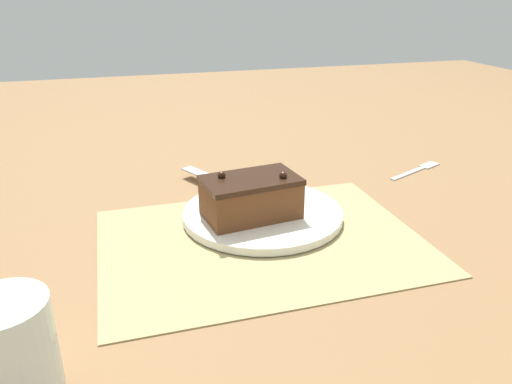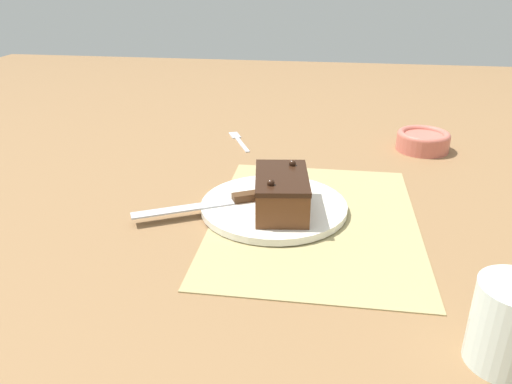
{
  "view_description": "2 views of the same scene",
  "coord_description": "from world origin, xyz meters",
  "px_view_note": "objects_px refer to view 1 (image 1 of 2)",
  "views": [
    {
      "loc": [
        -0.19,
        -0.61,
        0.35
      ],
      "look_at": [
        0.01,
        0.07,
        0.05
      ],
      "focal_mm": 35.0,
      "sensor_mm": 36.0,
      "label": 1
    },
    {
      "loc": [
        -0.75,
        -0.01,
        0.39
      ],
      "look_at": [
        0.03,
        0.1,
        0.03
      ],
      "focal_mm": 35.0,
      "sensor_mm": 36.0,
      "label": 2
    }
  ],
  "objects_px": {
    "cake_plate": "(263,213)",
    "chocolate_cake": "(252,197)",
    "serving_knife": "(246,191)",
    "drinking_glass": "(10,349)",
    "dessert_fork": "(419,169)"
  },
  "relations": [
    {
      "from": "serving_knife",
      "to": "cake_plate",
      "type": "bearing_deg",
      "value": -110.53
    },
    {
      "from": "cake_plate",
      "to": "dessert_fork",
      "type": "relative_size",
      "value": 1.76
    },
    {
      "from": "cake_plate",
      "to": "chocolate_cake",
      "type": "xyz_separation_m",
      "value": [
        -0.02,
        -0.01,
        0.04
      ]
    },
    {
      "from": "serving_knife",
      "to": "drinking_glass",
      "type": "distance_m",
      "value": 0.48
    },
    {
      "from": "cake_plate",
      "to": "drinking_glass",
      "type": "distance_m",
      "value": 0.43
    },
    {
      "from": "chocolate_cake",
      "to": "drinking_glass",
      "type": "bearing_deg",
      "value": -138.15
    },
    {
      "from": "cake_plate",
      "to": "chocolate_cake",
      "type": "bearing_deg",
      "value": -144.76
    },
    {
      "from": "cake_plate",
      "to": "drinking_glass",
      "type": "xyz_separation_m",
      "value": [
        -0.32,
        -0.29,
        0.04
      ]
    },
    {
      "from": "chocolate_cake",
      "to": "drinking_glass",
      "type": "xyz_separation_m",
      "value": [
        -0.3,
        -0.27,
        0.0
      ]
    },
    {
      "from": "chocolate_cake",
      "to": "serving_knife",
      "type": "bearing_deg",
      "value": 81.53
    },
    {
      "from": "chocolate_cake",
      "to": "serving_knife",
      "type": "xyz_separation_m",
      "value": [
        0.01,
        0.09,
        -0.03
      ]
    },
    {
      "from": "drinking_glass",
      "to": "dessert_fork",
      "type": "bearing_deg",
      "value": 30.85
    },
    {
      "from": "drinking_glass",
      "to": "dessert_fork",
      "type": "xyz_separation_m",
      "value": [
        0.69,
        0.41,
        -0.05
      ]
    },
    {
      "from": "chocolate_cake",
      "to": "dessert_fork",
      "type": "distance_m",
      "value": 0.42
    },
    {
      "from": "cake_plate",
      "to": "drinking_glass",
      "type": "height_order",
      "value": "drinking_glass"
    }
  ]
}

